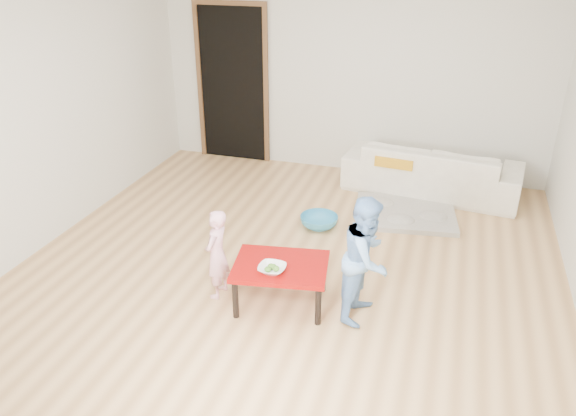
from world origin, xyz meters
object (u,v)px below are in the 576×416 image
at_px(sofa, 432,169).
at_px(bowl, 272,269).
at_px(child_blue, 367,258).
at_px(child_pink, 217,254).
at_px(basin, 319,221).
at_px(red_table, 281,284).

bearing_deg(sofa, bowl, 76.54).
bearing_deg(bowl, child_blue, 14.90).
bearing_deg(bowl, sofa, 69.79).
xyz_separation_m(sofa, child_pink, (-1.59, -2.80, 0.10)).
relative_size(sofa, basin, 5.04).
bearing_deg(sofa, child_blue, 89.60).
distance_m(sofa, red_table, 2.96).
height_order(bowl, child_pink, child_pink).
xyz_separation_m(red_table, bowl, (-0.03, -0.13, 0.22)).
bearing_deg(child_blue, red_table, 104.88).
xyz_separation_m(red_table, child_pink, (-0.56, -0.03, 0.21)).
bearing_deg(basin, sofa, 50.78).
xyz_separation_m(child_pink, child_blue, (1.26, 0.10, 0.12)).
distance_m(sofa, bowl, 3.09).
xyz_separation_m(red_table, basin, (-0.04, 1.46, -0.13)).
bearing_deg(bowl, red_table, 75.85).
height_order(sofa, red_table, sofa).
xyz_separation_m(sofa, basin, (-1.07, -1.31, -0.24)).
distance_m(sofa, child_blue, 2.74).
bearing_deg(red_table, sofa, 69.53).
relative_size(red_table, bowl, 3.50).
bearing_deg(red_table, bowl, -104.15).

